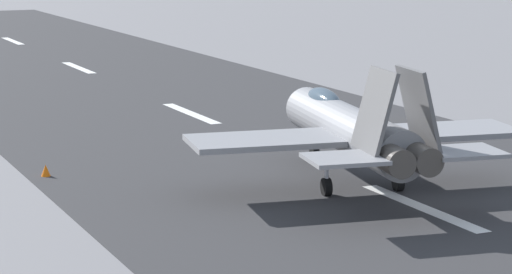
# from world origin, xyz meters

# --- Properties ---
(ground_plane) EXTENTS (400.00, 400.00, 0.00)m
(ground_plane) POSITION_xyz_m (0.00, 0.00, 0.00)
(ground_plane) COLOR slate
(runway_strip) EXTENTS (240.00, 26.00, 0.02)m
(runway_strip) POSITION_xyz_m (-0.02, 0.00, 0.01)
(runway_strip) COLOR #323133
(runway_strip) RESTS_ON ground
(fighter_jet) EXTENTS (16.66, 14.68, 5.68)m
(fighter_jet) POSITION_xyz_m (5.86, 0.58, 2.48)
(fighter_jet) COLOR gray
(fighter_jet) RESTS_ON ground
(crew_person) EXTENTS (0.35, 0.69, 1.69)m
(crew_person) POSITION_xyz_m (16.97, -10.13, 0.85)
(crew_person) COLOR #1E2338
(crew_person) RESTS_ON ground
(marker_cone_mid) EXTENTS (0.44, 0.44, 0.55)m
(marker_cone_mid) POSITION_xyz_m (12.77, 12.14, 0.28)
(marker_cone_mid) COLOR orange
(marker_cone_mid) RESTS_ON ground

